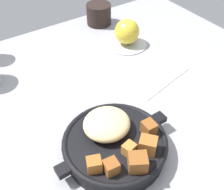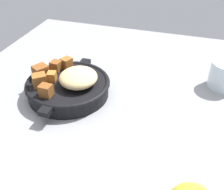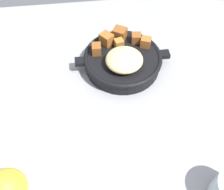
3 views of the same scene
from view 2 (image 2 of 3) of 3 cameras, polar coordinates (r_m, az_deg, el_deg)
The scene contains 3 objects.
ground_plane at distance 61.39cm, azimuth -1.15°, elevation -5.72°, with size 102.42×84.04×2.40cm, color gray.
cast_iron_skillet at distance 66.97cm, azimuth -9.01°, elevation 2.05°, with size 24.57×20.32×7.36cm.
butter_knife at distance 49.87cm, azimuth -9.32°, elevation -16.76°, with size 17.99×1.60×0.36cm, color silver.
Camera 2 is at (43.63, 15.08, 39.27)cm, focal length 44.09 mm.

